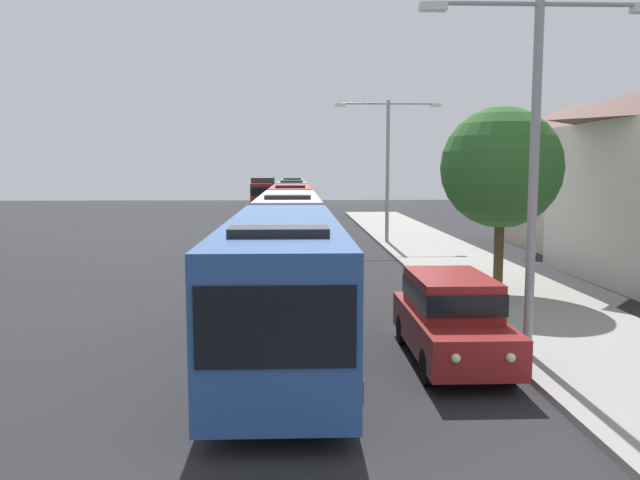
% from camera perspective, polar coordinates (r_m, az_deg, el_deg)
% --- Properties ---
extents(bus_lead, '(2.58, 11.67, 3.21)m').
position_cam_1_polar(bus_lead, '(14.92, -3.29, -3.43)').
color(bus_lead, '#284C8C').
rests_on(bus_lead, ground_plane).
extents(bus_second_in_line, '(2.58, 12.43, 3.21)m').
position_cam_1_polar(bus_second_in_line, '(28.31, -2.78, 1.26)').
color(bus_second_in_line, silver).
rests_on(bus_second_in_line, ground_plane).
extents(bus_middle, '(2.58, 12.10, 3.21)m').
position_cam_1_polar(bus_middle, '(41.68, -2.61, 2.92)').
color(bus_middle, maroon).
rests_on(bus_middle, ground_plane).
extents(bus_fourth_in_line, '(2.58, 10.99, 3.21)m').
position_cam_1_polar(bus_fourth_in_line, '(54.66, -2.52, 3.76)').
color(bus_fourth_in_line, '#33724C').
rests_on(bus_fourth_in_line, ground_plane).
extents(bus_rear, '(2.58, 11.20, 3.21)m').
position_cam_1_polar(bus_rear, '(67.26, -2.46, 4.26)').
color(bus_rear, '#284C8C').
rests_on(bus_rear, ground_plane).
extents(white_suv, '(1.86, 4.87, 1.90)m').
position_cam_1_polar(white_suv, '(14.48, 11.54, -6.51)').
color(white_suv, maroon).
rests_on(white_suv, ground_plane).
extents(box_truck_oncoming, '(2.35, 7.99, 3.15)m').
position_cam_1_polar(box_truck_oncoming, '(71.93, -5.08, 4.40)').
color(box_truck_oncoming, maroon).
rests_on(box_truck_oncoming, ground_plane).
extents(streetlamp_near, '(5.04, 0.28, 7.69)m').
position_cam_1_polar(streetlamp_near, '(14.57, 18.54, 8.46)').
color(streetlamp_near, gray).
rests_on(streetlamp_near, sidewalk).
extents(streetlamp_mid, '(5.83, 0.28, 7.77)m').
position_cam_1_polar(streetlamp_mid, '(35.86, 6.04, 7.52)').
color(streetlamp_mid, gray).
rests_on(streetlamp_mid, sidewalk).
extents(roadside_tree, '(3.98, 3.98, 6.09)m').
position_cam_1_polar(roadside_tree, '(22.04, 15.79, 6.18)').
color(roadside_tree, '#4C3823').
rests_on(roadside_tree, sidewalk).
extents(house_distant_gabled, '(6.44, 9.17, 7.69)m').
position_cam_1_polar(house_distant_gabled, '(37.25, 21.87, 5.47)').
color(house_distant_gabled, '#BCB29E').
rests_on(house_distant_gabled, ground_plane).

